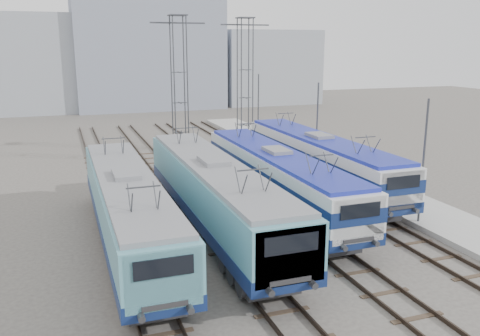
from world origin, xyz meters
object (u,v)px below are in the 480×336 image
(locomotive_far_left, at_px, (128,206))
(mast_front, at_px, (423,164))
(locomotive_center_right, at_px, (278,175))
(mast_mid, at_px, (317,130))
(catenary_tower_west, at_px, (179,83))
(locomotive_center_left, at_px, (215,192))
(locomotive_far_right, at_px, (320,158))
(catenary_tower_east, at_px, (245,79))
(mast_rear, at_px, (258,111))

(locomotive_far_left, xyz_separation_m, mast_front, (15.35, -1.93, 1.27))
(locomotive_center_right, height_order, mast_mid, mast_mid)
(catenary_tower_west, height_order, mast_mid, catenary_tower_west)
(mast_mid, bearing_deg, locomotive_center_left, -138.81)
(locomotive_center_left, xyz_separation_m, catenary_tower_west, (2.25, 17.49, 4.31))
(locomotive_center_right, relative_size, mast_front, 2.54)
(locomotive_far_right, bearing_deg, mast_mid, 65.05)
(catenary_tower_west, relative_size, mast_mid, 1.71)
(locomotive_center_left, bearing_deg, locomotive_far_right, 31.51)
(locomotive_far_right, distance_m, catenary_tower_east, 14.63)
(locomotive_center_left, bearing_deg, locomotive_far_left, -172.74)
(locomotive_center_left, bearing_deg, mast_mid, 41.19)
(mast_front, bearing_deg, locomotive_far_left, 172.83)
(catenary_tower_east, bearing_deg, locomotive_center_left, -114.17)
(locomotive_center_right, xyz_separation_m, locomotive_far_right, (4.50, 3.25, 0.04))
(mast_front, xyz_separation_m, mast_rear, (0.00, 24.00, 0.00))
(locomotive_far_right, bearing_deg, mast_rear, 83.40)
(locomotive_center_left, bearing_deg, locomotive_center_right, 26.74)
(mast_front, bearing_deg, catenary_tower_west, 113.27)
(locomotive_far_right, relative_size, mast_mid, 2.59)
(locomotive_center_left, bearing_deg, mast_front, -13.00)
(catenary_tower_east, height_order, mast_front, catenary_tower_east)
(mast_mid, relative_size, mast_rear, 1.00)
(locomotive_center_left, xyz_separation_m, mast_mid, (10.85, 9.49, 1.17))
(mast_rear, bearing_deg, locomotive_center_left, -116.78)
(locomotive_center_right, xyz_separation_m, catenary_tower_east, (4.25, 17.23, 4.37))
(locomotive_far_right, xyz_separation_m, mast_rear, (1.85, 15.98, 1.19))
(catenary_tower_west, bearing_deg, locomotive_far_right, -60.60)
(locomotive_far_right, xyz_separation_m, catenary_tower_west, (-6.75, 11.98, 4.33))
(locomotive_far_right, distance_m, catenary_tower_west, 14.41)
(mast_mid, bearing_deg, catenary_tower_west, 137.07)
(catenary_tower_east, distance_m, mast_mid, 10.69)
(locomotive_far_right, height_order, catenary_tower_east, catenary_tower_east)
(locomotive_far_left, relative_size, locomotive_far_right, 0.98)
(locomotive_far_left, bearing_deg, mast_mid, 33.26)
(catenary_tower_west, height_order, mast_rear, catenary_tower_west)
(locomotive_center_left, xyz_separation_m, catenary_tower_east, (8.75, 19.49, 4.31))
(mast_mid, bearing_deg, catenary_tower_east, 101.86)
(locomotive_center_right, relative_size, catenary_tower_east, 1.48)
(locomotive_center_right, bearing_deg, mast_rear, 71.72)
(locomotive_far_left, bearing_deg, mast_rear, 55.18)
(locomotive_center_right, distance_m, mast_front, 8.04)
(locomotive_center_right, relative_size, mast_mid, 2.54)
(catenary_tower_west, relative_size, catenary_tower_east, 1.00)
(locomotive_far_right, xyz_separation_m, mast_mid, (1.85, 3.98, 1.19))
(locomotive_center_right, bearing_deg, catenary_tower_east, 76.14)
(catenary_tower_east, height_order, mast_rear, catenary_tower_east)
(mast_mid, bearing_deg, locomotive_far_right, -114.95)
(locomotive_far_right, distance_m, mast_rear, 16.13)
(locomotive_center_left, xyz_separation_m, mast_rear, (10.85, 21.49, 1.17))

